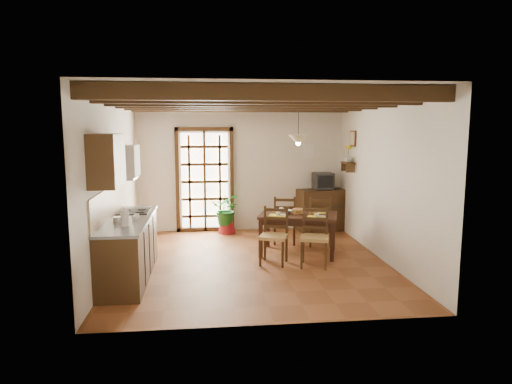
{
  "coord_description": "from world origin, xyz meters",
  "views": [
    {
      "loc": [
        -0.77,
        -7.5,
        2.3
      ],
      "look_at": [
        0.1,
        0.4,
        1.15
      ],
      "focal_mm": 32.0,
      "sensor_mm": 36.0,
      "label": 1
    }
  ],
  "objects": [
    {
      "name": "sideboard",
      "position": [
        1.78,
        2.23,
        0.46
      ],
      "size": [
        1.16,
        0.68,
        0.92
      ],
      "primitive_type": "cube",
      "rotation": [
        0.0,
        0.0,
        0.18
      ],
      "color": "#352110",
      "rests_on": "ground_plane"
    },
    {
      "name": "room_shell",
      "position": [
        0.0,
        0.0,
        1.82
      ],
      "size": [
        4.52,
        5.02,
        2.81
      ],
      "color": "silver",
      "rests_on": "ground_plane"
    },
    {
      "name": "chair_near_right",
      "position": [
        0.99,
        -0.33,
        0.31
      ],
      "size": [
        0.55,
        0.54,
        0.98
      ],
      "rotation": [
        0.0,
        0.0,
        -0.28
      ],
      "color": "#B1884B",
      "rests_on": "ground_plane"
    },
    {
      "name": "plant_pot",
      "position": [
        -0.34,
        2.19,
        0.11
      ],
      "size": [
        0.39,
        0.39,
        0.24
      ],
      "primitive_type": "cone",
      "color": "maroon",
      "rests_on": "ground_plane"
    },
    {
      "name": "chair_near_left",
      "position": [
        0.34,
        -0.13,
        0.3
      ],
      "size": [
        0.56,
        0.55,
        0.95
      ],
      "rotation": [
        0.0,
        0.0,
        -0.35
      ],
      "color": "#B1884B",
      "rests_on": "ground_plane"
    },
    {
      "name": "french_door",
      "position": [
        -0.8,
        2.45,
        1.18
      ],
      "size": [
        1.26,
        0.11,
        2.32
      ],
      "color": "white",
      "rests_on": "ground_plane"
    },
    {
      "name": "crt_tv",
      "position": [
        1.78,
        2.22,
        1.11
      ],
      "size": [
        0.43,
        0.4,
        0.35
      ],
      "rotation": [
        0.0,
        0.0,
        0.05
      ],
      "color": "black",
      "rests_on": "sideboard"
    },
    {
      "name": "table_setting",
      "position": [
        0.87,
        0.43,
        0.75
      ],
      "size": [
        0.99,
        0.66,
        0.09
      ],
      "rotation": [
        0.0,
        0.0,
        -0.3
      ],
      "color": "yellow",
      "rests_on": "dining_table"
    },
    {
      "name": "fuse_box",
      "position": [
        1.5,
        2.48,
        1.75
      ],
      "size": [
        0.25,
        0.03,
        0.32
      ],
      "primitive_type": "cube",
      "color": "white",
      "rests_on": "room_shell"
    },
    {
      "name": "pendant_lamp",
      "position": [
        0.87,
        0.53,
        2.08
      ],
      "size": [
        0.36,
        0.36,
        0.84
      ],
      "color": "black",
      "rests_on": "room_shell"
    },
    {
      "name": "kitchen_counter",
      "position": [
        -1.96,
        -0.6,
        0.47
      ],
      "size": [
        0.64,
        2.25,
        1.38
      ],
      "color": "#352110",
      "rests_on": "ground_plane"
    },
    {
      "name": "ceiling_beams",
      "position": [
        0.0,
        0.0,
        2.69
      ],
      "size": [
        4.5,
        4.34,
        0.2
      ],
      "color": "black",
      "rests_on": "room_shell"
    },
    {
      "name": "counter_items",
      "position": [
        -1.95,
        -0.51,
        0.96
      ],
      "size": [
        0.5,
        1.43,
        0.25
      ],
      "color": "black",
      "rests_on": "kitchen_counter"
    },
    {
      "name": "range_hood",
      "position": [
        -2.05,
        -0.05,
        1.73
      ],
      "size": [
        0.38,
        0.6,
        0.54
      ],
      "color": "white",
      "rests_on": "room_shell"
    },
    {
      "name": "upper_cabinet",
      "position": [
        -2.08,
        -1.3,
        1.85
      ],
      "size": [
        0.35,
        0.8,
        0.7
      ],
      "primitive_type": "cube",
      "color": "#352110",
      "rests_on": "room_shell"
    },
    {
      "name": "chair_far_left",
      "position": [
        0.76,
        1.19,
        0.3
      ],
      "size": [
        0.51,
        0.49,
        0.96
      ],
      "rotation": [
        0.0,
        0.0,
        2.96
      ],
      "color": "#B1884B",
      "rests_on": "ground_plane"
    },
    {
      "name": "table_bowl",
      "position": [
        0.66,
        0.55,
        0.76
      ],
      "size": [
        0.24,
        0.24,
        0.05
      ],
      "primitive_type": "imported",
      "rotation": [
        0.0,
        0.0,
        0.11
      ],
      "color": "white",
      "rests_on": "dining_table"
    },
    {
      "name": "potted_plant",
      "position": [
        -0.34,
        2.19,
        0.57
      ],
      "size": [
        1.86,
        1.68,
        1.81
      ],
      "primitive_type": "imported",
      "rotation": [
        0.0,
        0.0,
        -0.19
      ],
      "color": "#144C19",
      "rests_on": "ground_plane"
    },
    {
      "name": "ground_plane",
      "position": [
        0.0,
        0.0,
        0.0
      ],
      "size": [
        5.0,
        5.0,
        0.0
      ],
      "primitive_type": "plane",
      "color": "brown"
    },
    {
      "name": "wall_shelf",
      "position": [
        2.14,
        1.6,
        1.51
      ],
      "size": [
        0.2,
        0.42,
        0.2
      ],
      "color": "#352110",
      "rests_on": "room_shell"
    },
    {
      "name": "shelf_vase",
      "position": [
        2.14,
        1.6,
        1.65
      ],
      "size": [
        0.15,
        0.15,
        0.15
      ],
      "primitive_type": "imported",
      "color": "#B2BFB2",
      "rests_on": "wall_shelf"
    },
    {
      "name": "dining_table",
      "position": [
        0.87,
        0.43,
        0.64
      ],
      "size": [
        1.55,
        1.24,
        0.74
      ],
      "rotation": [
        0.0,
        0.0,
        -0.3
      ],
      "color": "#321910",
      "rests_on": "ground_plane"
    },
    {
      "name": "chair_far_right",
      "position": [
        1.4,
        0.99,
        0.3
      ],
      "size": [
        0.49,
        0.47,
        0.97
      ],
      "rotation": [
        0.0,
        0.0,
        3.04
      ],
      "color": "#B1884B",
      "rests_on": "ground_plane"
    },
    {
      "name": "shelf_flowers",
      "position": [
        2.14,
        1.6,
        1.86
      ],
      "size": [
        0.14,
        0.14,
        0.36
      ],
      "color": "yellow",
      "rests_on": "shelf_vase"
    },
    {
      "name": "framed_picture",
      "position": [
        2.22,
        1.6,
        2.05
      ],
      "size": [
        0.03,
        0.32,
        0.32
      ],
      "color": "brown",
      "rests_on": "room_shell"
    }
  ]
}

